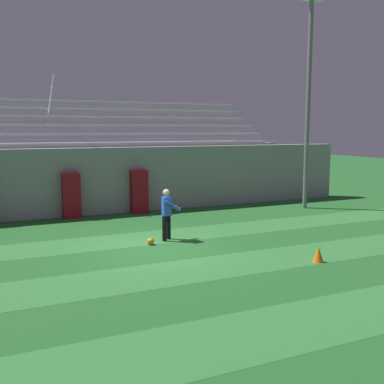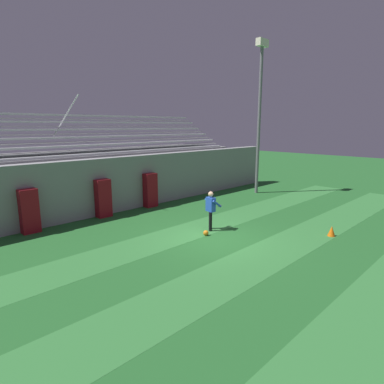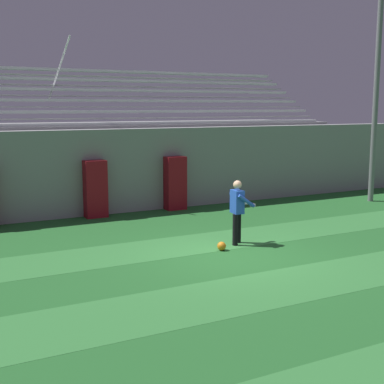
{
  "view_description": "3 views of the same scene",
  "coord_description": "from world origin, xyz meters",
  "px_view_note": "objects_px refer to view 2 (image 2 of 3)",
  "views": [
    {
      "loc": [
        -4.29,
        -12.35,
        3.57
      ],
      "look_at": [
        1.43,
        0.42,
        1.6
      ],
      "focal_mm": 42.0,
      "sensor_mm": 36.0,
      "label": 1
    },
    {
      "loc": [
        -8.98,
        -7.79,
        4.35
      ],
      "look_at": [
        0.5,
        1.79,
        1.56
      ],
      "focal_mm": 30.0,
      "sensor_mm": 36.0,
      "label": 2
    },
    {
      "loc": [
        -6.54,
        -10.47,
        3.54
      ],
      "look_at": [
        -0.27,
        1.48,
        1.37
      ],
      "focal_mm": 50.0,
      "sensor_mm": 36.0,
      "label": 3
    }
  ],
  "objects_px": {
    "floodlight_pole": "(260,101)",
    "goalkeeper": "(211,208)",
    "soccer_ball": "(206,233)",
    "padding_pillar_gate_right": "(150,190)",
    "padding_pillar_far_left": "(29,211)",
    "traffic_cone": "(332,231)",
    "padding_pillar_gate_left": "(103,198)"
  },
  "relations": [
    {
      "from": "padding_pillar_gate_right",
      "to": "goalkeeper",
      "type": "bearing_deg",
      "value": -97.32
    },
    {
      "from": "soccer_ball",
      "to": "padding_pillar_gate_left",
      "type": "bearing_deg",
      "value": 105.78
    },
    {
      "from": "padding_pillar_gate_left",
      "to": "traffic_cone",
      "type": "relative_size",
      "value": 4.38
    },
    {
      "from": "floodlight_pole",
      "to": "soccer_ball",
      "type": "distance_m",
      "value": 10.89
    },
    {
      "from": "padding_pillar_gate_left",
      "to": "padding_pillar_gate_right",
      "type": "distance_m",
      "value": 2.85
    },
    {
      "from": "floodlight_pole",
      "to": "goalkeeper",
      "type": "height_order",
      "value": "floodlight_pole"
    },
    {
      "from": "padding_pillar_gate_left",
      "to": "padding_pillar_far_left",
      "type": "height_order",
      "value": "same"
    },
    {
      "from": "goalkeeper",
      "to": "soccer_ball",
      "type": "bearing_deg",
      "value": -152.5
    },
    {
      "from": "padding_pillar_far_left",
      "to": "soccer_ball",
      "type": "height_order",
      "value": "padding_pillar_far_left"
    },
    {
      "from": "padding_pillar_far_left",
      "to": "padding_pillar_gate_right",
      "type": "bearing_deg",
      "value": 0.0
    },
    {
      "from": "padding_pillar_gate_right",
      "to": "goalkeeper",
      "type": "distance_m",
      "value": 5.05
    },
    {
      "from": "soccer_ball",
      "to": "traffic_cone",
      "type": "xyz_separation_m",
      "value": [
        3.54,
        -3.6,
        0.1
      ]
    },
    {
      "from": "padding_pillar_gate_right",
      "to": "traffic_cone",
      "type": "height_order",
      "value": "padding_pillar_gate_right"
    },
    {
      "from": "padding_pillar_gate_left",
      "to": "padding_pillar_far_left",
      "type": "relative_size",
      "value": 1.0
    },
    {
      "from": "padding_pillar_gate_left",
      "to": "padding_pillar_gate_right",
      "type": "relative_size",
      "value": 1.0
    },
    {
      "from": "floodlight_pole",
      "to": "traffic_cone",
      "type": "height_order",
      "value": "floodlight_pole"
    },
    {
      "from": "floodlight_pole",
      "to": "goalkeeper",
      "type": "distance_m",
      "value": 9.8
    },
    {
      "from": "goalkeeper",
      "to": "traffic_cone",
      "type": "height_order",
      "value": "goalkeeper"
    },
    {
      "from": "goalkeeper",
      "to": "traffic_cone",
      "type": "bearing_deg",
      "value": -54.13
    },
    {
      "from": "floodlight_pole",
      "to": "traffic_cone",
      "type": "distance_m",
      "value": 10.33
    },
    {
      "from": "padding_pillar_gate_right",
      "to": "padding_pillar_far_left",
      "type": "height_order",
      "value": "same"
    },
    {
      "from": "padding_pillar_far_left",
      "to": "goalkeeper",
      "type": "xyz_separation_m",
      "value": [
        5.57,
        -5.01,
        0.03
      ]
    },
    {
      "from": "goalkeeper",
      "to": "traffic_cone",
      "type": "distance_m",
      "value": 4.94
    },
    {
      "from": "goalkeeper",
      "to": "traffic_cone",
      "type": "relative_size",
      "value": 3.98
    },
    {
      "from": "soccer_ball",
      "to": "goalkeeper",
      "type": "bearing_deg",
      "value": 27.5
    },
    {
      "from": "padding_pillar_gate_right",
      "to": "floodlight_pole",
      "type": "bearing_deg",
      "value": -15.0
    },
    {
      "from": "soccer_ball",
      "to": "floodlight_pole",
      "type": "bearing_deg",
      "value": 21.71
    },
    {
      "from": "padding_pillar_gate_left",
      "to": "traffic_cone",
      "type": "height_order",
      "value": "padding_pillar_gate_left"
    },
    {
      "from": "soccer_ball",
      "to": "padding_pillar_far_left",
      "type": "bearing_deg",
      "value": 132.32
    },
    {
      "from": "padding_pillar_far_left",
      "to": "floodlight_pole",
      "type": "distance_m",
      "value": 14.49
    },
    {
      "from": "padding_pillar_gate_left",
      "to": "padding_pillar_far_left",
      "type": "xyz_separation_m",
      "value": [
        -3.37,
        0.0,
        0.0
      ]
    },
    {
      "from": "padding_pillar_far_left",
      "to": "goalkeeper",
      "type": "height_order",
      "value": "padding_pillar_far_left"
    }
  ]
}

